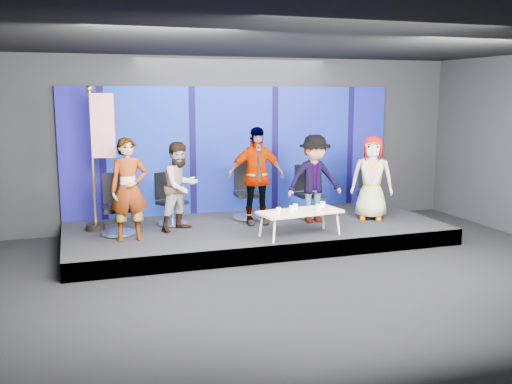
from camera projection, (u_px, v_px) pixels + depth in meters
ground at (308, 281)px, 8.49m from camera, size 10.00×10.00×0.00m
room_walls at (311, 117)px, 8.08m from camera, size 10.02×8.02×3.51m
riser at (256, 233)px, 10.80m from camera, size 7.00×3.00×0.30m
backdrop at (234, 150)px, 11.91m from camera, size 7.00×0.08×2.60m
chair_a at (117, 215)px, 10.02m from camera, size 0.61×0.61×1.07m
panelist_a at (129, 189)px, 9.54m from camera, size 0.64×0.42×1.74m
chair_b at (170, 208)px, 10.78m from camera, size 0.77×0.77×0.99m
panelist_b at (180, 186)px, 10.28m from camera, size 0.98×0.93×1.61m
chair_c at (248, 200)px, 11.31m from camera, size 0.68×0.68×1.14m
panelist_c at (256, 176)px, 10.74m from camera, size 1.11×0.52×1.85m
chair_d at (308, 200)px, 11.48m from camera, size 0.59×0.59×1.04m
panelist_d at (314, 179)px, 10.91m from camera, size 1.10×0.64×1.69m
chair_e at (368, 198)px, 11.73m from camera, size 0.78×0.78×1.02m
panelist_e at (372, 178)px, 11.16m from camera, size 0.96×0.85×1.65m
coffee_table at (300, 213)px, 9.90m from camera, size 1.52×0.81×0.45m
mug_a at (279, 210)px, 9.71m from camera, size 0.08×0.08×0.09m
mug_b at (292, 209)px, 9.77m from camera, size 0.09×0.09×0.11m
mug_c at (295, 207)px, 9.95m from camera, size 0.09×0.09×0.10m
mug_d at (318, 207)px, 9.94m from camera, size 0.09×0.09×0.10m
mug_e at (323, 205)px, 10.15m from camera, size 0.09×0.09×0.11m
flag_stand at (99, 155)px, 10.15m from camera, size 0.58×0.35×2.60m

